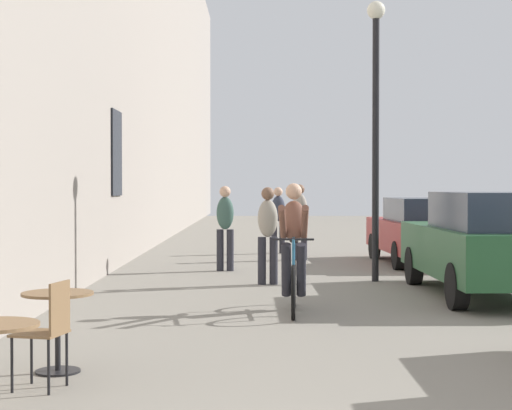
{
  "coord_description": "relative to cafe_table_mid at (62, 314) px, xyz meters",
  "views": [
    {
      "loc": [
        -0.4,
        -3.28,
        1.67
      ],
      "look_at": [
        -0.5,
        17.32,
        1.21
      ],
      "focal_mm": 58.6,
      "sensor_mm": 36.0,
      "label": 1
    }
  ],
  "objects": [
    {
      "name": "parked_car_second",
      "position": [
        5.32,
        5.12,
        0.3
      ],
      "size": [
        1.92,
        4.47,
        1.58
      ],
      "color": "#23512D",
      "rests_on": "ground_plane"
    },
    {
      "name": "cafe_table_mid",
      "position": [
        0.0,
        0.0,
        0.0
      ],
      "size": [
        0.64,
        0.64,
        0.72
      ],
      "color": "black",
      "rests_on": "ground_plane"
    },
    {
      "name": "pedestrian_furthest",
      "position": [
        2.33,
        13.3,
        0.41
      ],
      "size": [
        0.37,
        0.28,
        1.65
      ],
      "color": "#26262D",
      "rests_on": "ground_plane"
    },
    {
      "name": "parked_car_third",
      "position": [
        5.33,
        10.42,
        0.22
      ],
      "size": [
        1.82,
        4.06,
        1.42
      ],
      "color": "maroon",
      "rests_on": "ground_plane"
    },
    {
      "name": "pedestrian_mid",
      "position": [
        1.17,
        8.99,
        0.42
      ],
      "size": [
        0.36,
        0.26,
        1.68
      ],
      "color": "#26262D",
      "rests_on": "ground_plane"
    },
    {
      "name": "pedestrian_near",
      "position": [
        1.98,
        6.7,
        0.41
      ],
      "size": [
        0.35,
        0.26,
        1.66
      ],
      "color": "#26262D",
      "rests_on": "ground_plane"
    },
    {
      "name": "cafe_chair_mid_toward_street",
      "position": [
        0.07,
        -0.64,
        -0.0
      ],
      "size": [
        0.46,
        0.46,
        0.89
      ],
      "color": "black",
      "rests_on": "ground_plane"
    },
    {
      "name": "cyclist_on_bicycle",
      "position": [
        2.28,
        3.64,
        0.29
      ],
      "size": [
        0.52,
        1.76,
        1.74
      ],
      "color": "black",
      "rests_on": "ground_plane"
    },
    {
      "name": "street_lamp",
      "position": [
        3.87,
        7.17,
        2.59
      ],
      "size": [
        0.32,
        0.32,
        4.9
      ],
      "color": "black",
      "rests_on": "ground_plane"
    },
    {
      "name": "pedestrian_far",
      "position": [
        2.77,
        11.42,
        0.45
      ],
      "size": [
        0.38,
        0.29,
        1.71
      ],
      "color": "#26262D",
      "rests_on": "ground_plane"
    }
  ]
}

